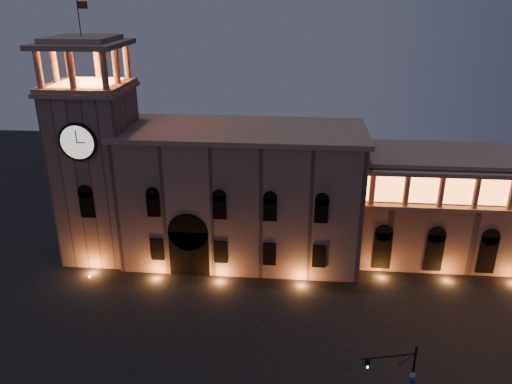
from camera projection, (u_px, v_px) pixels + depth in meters
The scene contains 5 objects.
ground at pixel (238, 367), 47.61m from camera, with size 160.00×160.00×0.00m, color black.
government_building at pixel (241, 194), 64.67m from camera, with size 30.80×12.80×17.60m.
clock_tower at pixel (98, 165), 63.87m from camera, with size 9.80×9.80×32.40m.
colonnade_wing at pixel (506, 208), 64.26m from camera, with size 40.60×11.50×14.50m.
traffic_light at pixel (403, 379), 41.36m from camera, with size 4.79×1.42×6.73m.
Camera 1 is at (5.07, -37.39, 33.58)m, focal length 35.00 mm.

